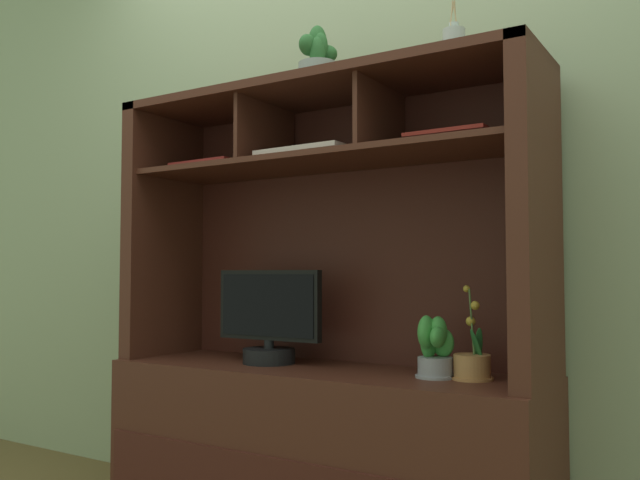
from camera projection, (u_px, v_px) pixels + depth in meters
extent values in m
cube|color=#98A883|center=(357.00, 142.00, 2.54)|extent=(6.00, 0.02, 2.80)
cube|color=#492318|center=(320.00, 453.00, 2.26)|extent=(1.53, 0.47, 0.58)
cube|color=#492318|center=(166.00, 232.00, 2.68)|extent=(0.06, 0.41, 0.97)
cube|color=#492318|center=(537.00, 216.00, 1.91)|extent=(0.06, 0.41, 0.97)
cube|color=#421B15|center=(348.00, 233.00, 2.46)|extent=(1.47, 0.02, 0.94)
cube|color=#492318|center=(320.00, 90.00, 2.32)|extent=(1.53, 0.41, 0.03)
cube|color=#492318|center=(320.00, 162.00, 2.31)|extent=(1.41, 0.37, 0.02)
cube|color=#492318|center=(266.00, 134.00, 2.44)|extent=(0.02, 0.35, 0.23)
cube|color=#492318|center=(380.00, 119.00, 2.19)|extent=(0.02, 0.35, 0.23)
cylinder|color=black|center=(269.00, 356.00, 2.38)|extent=(0.19, 0.19, 0.05)
cylinder|color=black|center=(269.00, 344.00, 2.38)|extent=(0.04, 0.04, 0.03)
cube|color=black|center=(269.00, 305.00, 2.39)|extent=(0.43, 0.03, 0.25)
cube|color=black|center=(267.00, 305.00, 2.37)|extent=(0.40, 0.00, 0.22)
cylinder|color=#B57A46|center=(472.00, 367.00, 2.01)|extent=(0.11, 0.11, 0.08)
cylinder|color=#B57A46|center=(472.00, 378.00, 2.01)|extent=(0.13, 0.13, 0.01)
cylinder|color=#4C6B38|center=(472.00, 322.00, 2.02)|extent=(0.02, 0.01, 0.20)
sphere|color=gold|center=(471.00, 321.00, 2.03)|extent=(0.03, 0.03, 0.03)
sphere|color=gold|center=(475.00, 305.00, 2.01)|extent=(0.03, 0.03, 0.03)
sphere|color=gold|center=(467.00, 289.00, 2.04)|extent=(0.02, 0.02, 0.02)
ellipsoid|color=#1F5929|center=(477.00, 345.00, 2.00)|extent=(0.05, 0.06, 0.10)
ellipsoid|color=#1F5929|center=(479.00, 344.00, 2.02)|extent=(0.04, 0.05, 0.11)
cylinder|color=#908F9B|center=(435.00, 367.00, 2.05)|extent=(0.11, 0.11, 0.06)
cylinder|color=#908F9B|center=(435.00, 376.00, 2.05)|extent=(0.12, 0.12, 0.01)
ellipsoid|color=green|center=(438.00, 332.00, 2.05)|extent=(0.05, 0.06, 0.10)
ellipsoid|color=green|center=(443.00, 343.00, 2.07)|extent=(0.07, 0.05, 0.09)
ellipsoid|color=green|center=(429.00, 340.00, 2.08)|extent=(0.05, 0.08, 0.12)
ellipsoid|color=green|center=(426.00, 332.00, 2.05)|extent=(0.05, 0.08, 0.10)
ellipsoid|color=green|center=(438.00, 337.00, 2.02)|extent=(0.04, 0.07, 0.06)
cube|color=navy|center=(455.00, 145.00, 2.10)|extent=(0.36, 0.25, 0.02)
cube|color=gray|center=(459.00, 141.00, 2.10)|extent=(0.23, 0.20, 0.01)
cube|color=#AC2B24|center=(456.00, 137.00, 2.10)|extent=(0.26, 0.25, 0.01)
cube|color=gold|center=(313.00, 157.00, 2.30)|extent=(0.27, 0.22, 0.01)
cube|color=beige|center=(313.00, 154.00, 2.30)|extent=(0.34, 0.26, 0.02)
cube|color=#4E795E|center=(210.00, 169.00, 2.58)|extent=(0.28, 0.18, 0.01)
cube|color=#AA2A28|center=(213.00, 165.00, 2.58)|extent=(0.29, 0.20, 0.02)
cylinder|color=#AFBBB8|center=(454.00, 45.00, 2.05)|extent=(0.07, 0.07, 0.10)
cylinder|color=#AFBBB8|center=(454.00, 26.00, 2.05)|extent=(0.03, 0.03, 0.02)
cylinder|color=tan|center=(455.00, 3.00, 2.06)|extent=(0.00, 0.02, 0.17)
cylinder|color=tan|center=(454.00, 3.00, 2.06)|extent=(0.04, 0.00, 0.16)
cylinder|color=tan|center=(452.00, 3.00, 2.06)|extent=(0.00, 0.04, 0.16)
cylinder|color=tan|center=(453.00, 2.00, 2.05)|extent=(0.03, 0.00, 0.17)
cylinder|color=gray|center=(318.00, 74.00, 2.31)|extent=(0.13, 0.13, 0.08)
cylinder|color=gray|center=(318.00, 84.00, 2.31)|extent=(0.15, 0.15, 0.01)
ellipsoid|color=#255B29|center=(320.00, 46.00, 2.30)|extent=(0.05, 0.04, 0.10)
ellipsoid|color=#255B29|center=(327.00, 54.00, 2.33)|extent=(0.08, 0.07, 0.06)
ellipsoid|color=#255B29|center=(317.00, 44.00, 2.33)|extent=(0.07, 0.07, 0.13)
ellipsoid|color=#255B29|center=(308.00, 45.00, 2.30)|extent=(0.06, 0.08, 0.07)
ellipsoid|color=#255B29|center=(317.00, 53.00, 2.30)|extent=(0.06, 0.06, 0.12)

